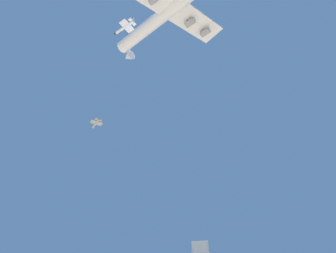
{
  "coord_description": "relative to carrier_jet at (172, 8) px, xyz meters",
  "views": [
    {
      "loc": [
        -12.28,
        103.96,
        2.89
      ],
      "look_at": [
        -0.91,
        18.14,
        58.28
      ],
      "focal_mm": 25.88,
      "sensor_mm": 36.0,
      "label": 1
    }
  ],
  "objects": [
    {
      "name": "carrier_jet",
      "position": [
        0.0,
        0.0,
        0.0
      ],
      "size": [
        62.43,
        59.51,
        21.78
      ],
      "rotation": [
        -0.18,
        0.0,
        -0.75
      ],
      "color": "white"
    },
    {
      "name": "chase_jet_lead",
      "position": [
        27.76,
        -14.49,
        11.2
      ],
      "size": [
        14.81,
        9.73,
        4.0
      ],
      "rotation": [
        0.0,
        0.0,
        -0.47
      ],
      "color": "silver"
    },
    {
      "name": "chase_jet_left_wing",
      "position": [
        61.55,
        -68.31,
        -14.54
      ],
      "size": [
        12.2,
        13.4,
        4.0
      ],
      "rotation": [
        0.0,
        0.0,
        -0.86
      ],
      "color": "#999EA3"
    }
  ]
}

